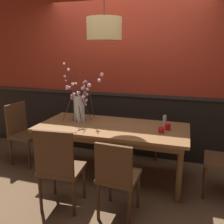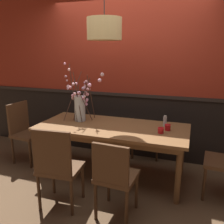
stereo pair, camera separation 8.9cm
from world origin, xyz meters
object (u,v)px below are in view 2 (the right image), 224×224
Objects in this scene: chair_near_side_right at (115,175)px; chair_far_side_left at (112,122)px; chair_near_side_left at (57,165)px; chair_head_west_end at (25,129)px; pendant_lamp at (104,29)px; chair_far_side_right at (147,125)px; candle_holder_nearer_center at (161,130)px; candle_holder_nearer_edge at (168,127)px; condiment_bottle at (165,121)px; vase_with_blossoms at (80,105)px; dining_table at (112,131)px.

chair_near_side_right is 1.81m from chair_far_side_left.
chair_near_side_left reaches higher than chair_head_west_end.
chair_head_west_end is at bearing -179.24° from pendant_lamp.
chair_far_side_right reaches higher than chair_near_side_right.
chair_near_side_left is 12.28× the size of candle_holder_nearer_center.
candle_holder_nearer_edge is 0.54× the size of condiment_bottle.
vase_with_blossoms reaches higher than chair_head_west_end.
candle_holder_nearer_edge is (1.26, -0.04, -0.19)m from vase_with_blossoms.
chair_near_side_left is 1.45m from chair_head_west_end.
vase_with_blossoms is (0.95, 0.10, 0.45)m from chair_head_west_end.
chair_near_side_right is (0.00, -1.70, -0.03)m from chair_far_side_right.
pendant_lamp is at bearing -11.75° from vase_with_blossoms.
vase_with_blossoms is at bearing 6.29° from chair_head_west_end.
vase_with_blossoms is at bearing -106.01° from chair_far_side_left.
chair_near_side_left is at bearing -140.97° from candle_holder_nearer_center.
chair_near_side_left reaches higher than chair_near_side_right.
chair_near_side_left is 1.45m from candle_holder_nearer_edge.
vase_with_blossoms is at bearing -137.89° from chair_far_side_right.
chair_far_side_right is 0.95× the size of chair_head_west_end.
chair_near_side_right reaches higher than candle_holder_nearer_center.
vase_with_blossoms is (-0.22, -0.76, 0.46)m from chair_far_side_left.
pendant_lamp is at bearing 173.09° from candle_holder_nearer_center.
chair_near_side_left is (-0.33, -0.88, -0.13)m from dining_table.
dining_table is 2.25× the size of chair_far_side_right.
chair_far_side_left reaches higher than condiment_bottle.
condiment_bottle reaches higher than candle_holder_nearer_center.
candle_holder_nearer_edge is at bearing -72.13° from condiment_bottle.
condiment_bottle is 0.16× the size of pendant_lamp.
condiment_bottle is (0.36, -0.63, 0.29)m from chair_far_side_right.
condiment_bottle reaches higher than chair_near_side_right.
candle_holder_nearer_edge is (0.07, 0.14, 0.00)m from candle_holder_nearer_center.
vase_with_blossoms is 5.76× the size of condiment_bottle.
chair_near_side_right is 0.92× the size of chair_head_west_end.
chair_far_side_right is 0.94m from candle_holder_nearer_edge.
chair_near_side_right is at bearing -114.89° from candle_holder_nearer_edge.
chair_near_side_left is 1.10m from vase_with_blossoms.
chair_near_side_left is 1.07× the size of pendant_lamp.
vase_with_blossoms is (-0.20, 0.99, 0.44)m from chair_near_side_left.
vase_with_blossoms reaches higher than chair_far_side_left.
chair_near_side_right is at bearing -69.10° from dining_table.
candle_holder_nearer_edge is at bearing 4.84° from dining_table.
chair_far_side_right is at bearing 69.83° from dining_table.
pendant_lamp reaches higher than chair_far_side_left.
chair_far_side_right reaches higher than condiment_bottle.
chair_far_side_right is 6.19× the size of condiment_bottle.
pendant_lamp is at bearing 0.76° from chair_head_west_end.
dining_table is 1.48m from chair_head_west_end.
chair_head_west_end is (-1.79, -0.87, 0.01)m from chair_far_side_right.
candle_holder_nearer_edge is at bearing 1.61° from chair_head_west_end.
dining_table is 0.68m from candle_holder_nearer_center.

